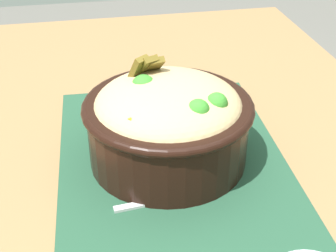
{
  "coord_description": "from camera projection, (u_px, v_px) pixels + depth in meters",
  "views": [
    {
      "loc": [
        0.47,
        -0.08,
        1.11
      ],
      "look_at": [
        -0.05,
        0.02,
        0.78
      ],
      "focal_mm": 52.62,
      "sensor_mm": 36.0,
      "label": 1
    }
  ],
  "objects": [
    {
      "name": "table",
      "position": [
        159.0,
        232.0,
        0.65
      ],
      "size": [
        1.22,
        0.79,
        0.72
      ],
      "color": "olive",
      "rests_on": "ground_plane"
    },
    {
      "name": "placemat",
      "position": [
        173.0,
        163.0,
        0.64
      ],
      "size": [
        0.43,
        0.31,
        0.0
      ],
      "primitive_type": "cube",
      "rotation": [
        0.0,
        0.0,
        -0.04
      ],
      "color": "#1E422D",
      "rests_on": "table"
    },
    {
      "name": "bowl",
      "position": [
        168.0,
        120.0,
        0.62
      ],
      "size": [
        0.26,
        0.26,
        0.13
      ],
      "color": "black",
      "rests_on": "placemat"
    },
    {
      "name": "fork",
      "position": [
        172.0,
        198.0,
        0.58
      ],
      "size": [
        0.03,
        0.13,
        0.0
      ],
      "color": "#B6B6B6",
      "rests_on": "placemat"
    }
  ]
}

